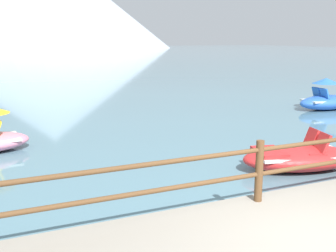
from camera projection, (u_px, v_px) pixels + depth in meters
name	position (u px, v px, depth m)	size (l,w,h in m)	color
ground_plane	(20.00, 68.00, 40.74)	(200.00, 200.00, 0.00)	slate
dock_railing	(259.00, 165.00, 6.25)	(23.92, 0.12, 0.95)	brown
pedal_boat_1	(327.00, 99.00, 16.77)	(2.61, 1.28, 1.28)	blue
pedal_boat_2	(299.00, 157.00, 9.12)	(2.79, 1.82, 0.86)	red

